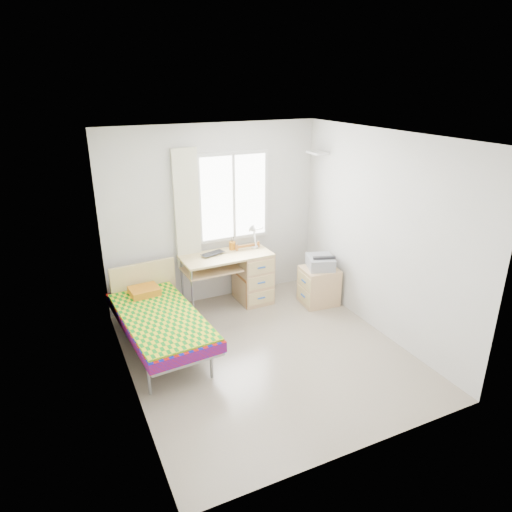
{
  "coord_description": "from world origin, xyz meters",
  "views": [
    {
      "loc": [
        -2.15,
        -4.27,
        3.14
      ],
      "look_at": [
        0.11,
        0.55,
        1.07
      ],
      "focal_mm": 32.0,
      "sensor_mm": 36.0,
      "label": 1
    }
  ],
  "objects_px": {
    "desk": "(248,274)",
    "printer": "(320,262)",
    "chair": "(252,270)",
    "bed": "(159,317)",
    "cabinet": "(319,286)"
  },
  "relations": [
    {
      "from": "bed",
      "to": "chair",
      "type": "distance_m",
      "value": 1.69
    },
    {
      "from": "cabinet",
      "to": "printer",
      "type": "distance_m",
      "value": 0.37
    },
    {
      "from": "chair",
      "to": "cabinet",
      "type": "bearing_deg",
      "value": -29.32
    },
    {
      "from": "desk",
      "to": "cabinet",
      "type": "bearing_deg",
      "value": -30.34
    },
    {
      "from": "chair",
      "to": "printer",
      "type": "relative_size",
      "value": 1.74
    },
    {
      "from": "bed",
      "to": "printer",
      "type": "distance_m",
      "value": 2.47
    },
    {
      "from": "desk",
      "to": "chair",
      "type": "bearing_deg",
      "value": -29.78
    },
    {
      "from": "printer",
      "to": "desk",
      "type": "bearing_deg",
      "value": 171.92
    },
    {
      "from": "desk",
      "to": "chair",
      "type": "relative_size",
      "value": 1.44
    },
    {
      "from": "desk",
      "to": "chair",
      "type": "distance_m",
      "value": 0.09
    },
    {
      "from": "bed",
      "to": "desk",
      "type": "relative_size",
      "value": 1.5
    },
    {
      "from": "desk",
      "to": "bed",
      "type": "bearing_deg",
      "value": -157.4
    },
    {
      "from": "chair",
      "to": "cabinet",
      "type": "height_order",
      "value": "chair"
    },
    {
      "from": "chair",
      "to": "bed",
      "type": "bearing_deg",
      "value": -157.76
    },
    {
      "from": "desk",
      "to": "printer",
      "type": "height_order",
      "value": "desk"
    }
  ]
}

